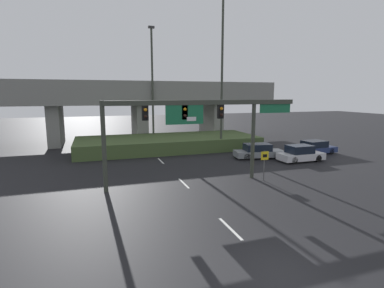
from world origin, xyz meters
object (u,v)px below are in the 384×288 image
at_px(highway_light_pole_near, 152,84).
at_px(parked_sedan_mid_right, 300,154).
at_px(signal_gantry, 198,117).
at_px(speed_limit_sign, 264,161).
at_px(highway_light_pole_far, 222,61).
at_px(parked_sedan_near_right, 258,151).
at_px(parked_sedan_far_right, 315,148).

relative_size(highway_light_pole_near, parked_sedan_mid_right, 3.26).
relative_size(signal_gantry, parked_sedan_mid_right, 3.23).
xyz_separation_m(signal_gantry, speed_limit_sign, (4.64, -1.01, -3.17)).
relative_size(highway_light_pole_far, parked_sedan_mid_right, 4.31).
relative_size(parked_sedan_near_right, parked_sedan_mid_right, 1.17).
xyz_separation_m(parked_sedan_mid_right, parked_sedan_far_right, (3.74, 2.48, -0.05)).
height_order(parked_sedan_mid_right, parked_sedan_far_right, parked_sedan_mid_right).
bearing_deg(signal_gantry, parked_sedan_mid_right, 17.34).
xyz_separation_m(highway_light_pole_far, parked_sedan_mid_right, (5.03, -6.73, -8.81)).
distance_m(parked_sedan_near_right, parked_sedan_mid_right, 3.82).
height_order(signal_gantry, parked_sedan_mid_right, signal_gantry).
distance_m(signal_gantry, highway_light_pole_near, 16.75).
distance_m(parked_sedan_mid_right, parked_sedan_far_right, 4.49).
height_order(highway_light_pole_near, parked_sedan_far_right, highway_light_pole_near).
bearing_deg(highway_light_pole_near, signal_gantry, -90.36).
distance_m(speed_limit_sign, parked_sedan_near_right, 7.92).
xyz_separation_m(signal_gantry, parked_sedan_mid_right, (11.25, 3.51, -3.92)).
bearing_deg(parked_sedan_near_right, signal_gantry, -134.80).
distance_m(signal_gantry, speed_limit_sign, 5.71).
bearing_deg(highway_light_pole_near, highway_light_pole_far, -45.82).
relative_size(signal_gantry, speed_limit_sign, 6.25).
bearing_deg(parked_sedan_far_right, signal_gantry, -162.97).
height_order(highway_light_pole_far, parked_sedan_mid_right, highway_light_pole_far).
relative_size(parked_sedan_near_right, parked_sedan_far_right, 1.10).
height_order(highway_light_pole_far, parked_sedan_near_right, highway_light_pole_far).
relative_size(speed_limit_sign, parked_sedan_near_right, 0.44).
bearing_deg(highway_light_pole_far, highway_light_pole_near, 134.18).
xyz_separation_m(speed_limit_sign, parked_sedan_far_right, (10.35, 7.00, -0.79)).
bearing_deg(parked_sedan_near_right, parked_sedan_mid_right, -30.27).
height_order(signal_gantry, speed_limit_sign, signal_gantry).
bearing_deg(highway_light_pole_near, parked_sedan_near_right, -52.17).
distance_m(highway_light_pole_far, parked_sedan_mid_right, 12.17).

